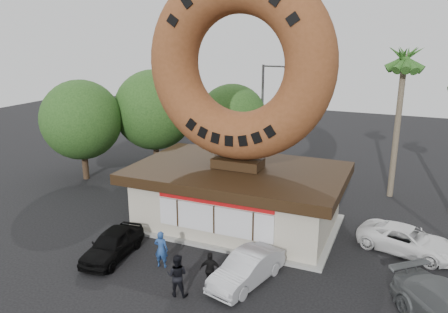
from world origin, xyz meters
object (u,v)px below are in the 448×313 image
car_black (112,244)px  person_left (161,249)px  person_right (210,270)px  donut_shop (237,195)px  car_silver (247,269)px  giant_donut (239,64)px  person_center (177,275)px  street_lamp (264,113)px  car_white (407,240)px

car_black → person_left: bearing=-2.2°
person_right → car_black: 5.31m
donut_shop → car_silver: size_ratio=2.78×
giant_donut → car_silver: bearing=-64.6°
giant_donut → person_center: size_ratio=5.49×
street_lamp → person_left: size_ratio=4.61×
donut_shop → person_center: (0.26, -7.21, -0.87)m
donut_shop → person_center: bearing=-88.0°
person_right → car_black: person_right is taller
person_left → car_black: 2.58m
person_left → person_right: 2.78m
street_lamp → person_right: size_ratio=5.14×
car_black → car_silver: 6.59m
car_silver → car_white: car_silver is taller
giant_donut → person_center: giant_donut is taller
donut_shop → giant_donut: (0.00, 0.02, 6.94)m
street_lamp → person_right: bearing=-79.2°
person_left → car_silver: bearing=174.5°
person_left → person_center: (1.75, -1.67, 0.03)m
person_center → person_right: size_ratio=1.15×
street_lamp → person_center: bearing=-83.0°
person_center → car_white: 11.27m
street_lamp → car_silver: size_ratio=1.99×
donut_shop → person_right: bearing=-78.7°
donut_shop → car_white: size_ratio=2.45×
car_black → giant_donut: bearing=49.0°
person_right → car_white: person_right is taller
giant_donut → person_right: 10.11m
giant_donut → car_silver: (2.51, -5.28, -8.04)m
donut_shop → person_center: donut_shop is taller
giant_donut → person_right: bearing=-78.7°
car_white → giant_donut: bearing=107.5°
giant_donut → person_left: giant_donut is taller
giant_donut → car_black: (-4.06, -5.71, -8.04)m
donut_shop → giant_donut: bearing=90.0°
person_center → person_right: 1.46m
giant_donut → street_lamp: giant_donut is taller
street_lamp → car_silver: 16.35m
giant_donut → car_white: bearing=1.8°
person_left → car_black: (-2.57, -0.15, -0.20)m
person_right → car_white: 9.83m
person_left → donut_shop: bearing=-114.5°
giant_donut → car_silver: giant_donut is taller
donut_shop → car_black: bearing=-125.5°
person_center → car_white: size_ratio=0.39×
person_right → car_black: bearing=-21.0°
giant_donut → car_black: 10.66m
donut_shop → street_lamp: size_ratio=1.40×
person_left → person_center: size_ratio=0.97×
person_center → person_right: (0.97, 1.08, -0.12)m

